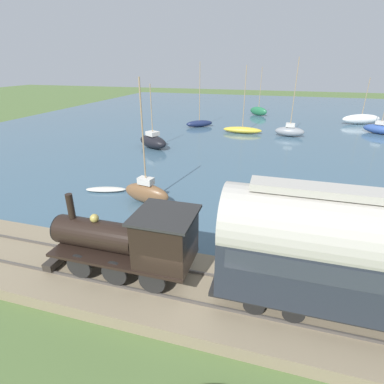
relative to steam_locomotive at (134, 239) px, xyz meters
name	(u,v)px	position (x,y,z in m)	size (l,w,h in m)	color
ground_plane	(182,298)	(-0.19, -2.05, -2.42)	(200.00, 200.00, 0.00)	#516B38
harbor_water	(261,120)	(42.63, -2.05, -2.41)	(80.00, 80.00, 0.01)	#426075
rail_embankment	(183,290)	(0.00, -2.05, -2.14)	(4.67, 56.00, 0.67)	#84755B
steam_locomotive	(134,239)	(0.00, 0.00, 0.00)	(2.32, 6.51, 3.37)	black
passenger_coach	(382,257)	(0.00, -8.73, 0.86)	(2.59, 10.72, 4.80)	black
sailboat_blue	(380,128)	(36.47, -18.25, -1.70)	(3.58, 4.48, 9.57)	#335199
sailboat_navy	(199,123)	(34.25, 6.33, -1.86)	(3.39, 4.08, 8.96)	#192347
sailboat_white	(361,119)	(43.41, -17.29, -1.65)	(3.82, 6.29, 6.77)	white
sailboat_yellow	(242,130)	(31.65, -0.40, -1.93)	(1.42, 5.21, 8.59)	gold
sailboat_black	(153,141)	(21.28, 8.29, -1.64)	(3.66, 4.51, 6.85)	black
sailboat_gray	(290,131)	(31.52, -6.53, -1.69)	(1.73, 3.77, 9.48)	gray
sailboat_green	(258,111)	(47.18, -1.27, -1.62)	(2.98, 3.64, 8.13)	#236B42
sailboat_brown	(147,192)	(7.87, 3.08, -1.62)	(1.60, 3.57, 8.16)	brown
rowboat_off_pier	(362,244)	(5.91, -9.97, -2.15)	(1.74, 2.41, 0.52)	beige
rowboat_near_shore	(106,189)	(8.79, 6.84, -2.25)	(1.61, 3.09, 0.32)	beige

